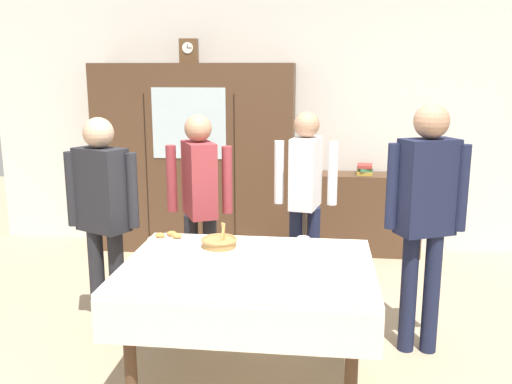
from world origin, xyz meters
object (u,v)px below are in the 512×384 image
object	(u,v)px
mantel_clock	(189,51)
bookshelf_low	(363,214)
dining_table	(247,282)
wall_cabinet	(195,159)
person_near_right_end	(426,205)
tea_cup_center	(245,272)
tea_cup_near_right	(334,258)
person_behind_table_right	(200,194)
tea_cup_far_right	(261,251)
book_stack	(365,169)
tea_cup_near_left	(303,242)
tea_cup_front_edge	(343,270)
pastry_plate	(169,238)
spoon_mid_left	(342,287)
bread_basket	(219,242)
person_behind_table_left	(305,187)
spoon_mid_right	(283,290)
spoon_near_right	(203,276)
person_beside_shelf	(103,206)

from	to	relation	value
mantel_clock	bookshelf_low	size ratio (longest dim) A/B	0.21
dining_table	wall_cabinet	distance (m)	2.76
dining_table	person_near_right_end	xyz separation A→B (m)	(1.10, 0.55, 0.37)
tea_cup_center	tea_cup_near_right	xyz separation A→B (m)	(0.50, 0.30, 0.00)
mantel_clock	person_behind_table_right	xyz separation A→B (m)	(0.42, -1.52, -1.13)
dining_table	tea_cup_far_right	world-z (taller)	tea_cup_far_right
book_stack	tea_cup_near_left	world-z (taller)	book_stack
tea_cup_center	tea_cup_near_right	world-z (taller)	same
tea_cup_front_edge	person_near_right_end	xyz separation A→B (m)	(0.55, 0.64, 0.24)
tea_cup_far_right	pastry_plate	size ratio (longest dim) A/B	0.46
wall_cabinet	spoon_mid_left	world-z (taller)	wall_cabinet
wall_cabinet	tea_cup_near_left	bearing A→B (deg)	-60.85
dining_table	wall_cabinet	bearing A→B (deg)	109.17
bread_basket	spoon_mid_left	distance (m)	0.98
book_stack	person_behind_table_left	bearing A→B (deg)	-115.40
tea_cup_near_left	tea_cup_center	bearing A→B (deg)	-117.43
bookshelf_low	person_behind_table_left	bearing A→B (deg)	-115.40
dining_table	spoon_mid_left	bearing A→B (deg)	-26.67
tea_cup_front_edge	pastry_plate	world-z (taller)	tea_cup_front_edge
mantel_clock	tea_cup_near_left	distance (m)	2.82
tea_cup_center	bread_basket	distance (m)	0.56
book_stack	tea_cup_front_edge	world-z (taller)	book_stack
tea_cup_far_right	person_near_right_end	distance (m)	1.13
tea_cup_near_left	tea_cup_far_right	bearing A→B (deg)	-141.45
bread_basket	person_behind_table_right	distance (m)	0.81
bookshelf_low	spoon_mid_right	world-z (taller)	bookshelf_low
tea_cup_center	spoon_mid_left	xyz separation A→B (m)	(0.53, -0.09, -0.02)
bookshelf_low	dining_table	bearing A→B (deg)	-108.15
dining_table	spoon_mid_right	distance (m)	0.44
dining_table	person_behind_table_left	size ratio (longest dim) A/B	0.95
book_stack	tea_cup_front_edge	xyz separation A→B (m)	(-0.31, -2.73, -0.10)
spoon_mid_right	person_behind_table_left	bearing A→B (deg)	88.09
tea_cup_near_right	tea_cup_near_left	xyz separation A→B (m)	(-0.19, 0.29, 0.00)
tea_cup_front_edge	book_stack	bearing A→B (deg)	83.46
person_near_right_end	person_behind_table_left	distance (m)	1.21
tea_cup_near_left	person_near_right_end	xyz separation A→B (m)	(0.79, 0.14, 0.24)
person_behind_table_left	wall_cabinet	bearing A→B (deg)	135.99
bookshelf_low	book_stack	world-z (taller)	book_stack
bookshelf_low	tea_cup_center	world-z (taller)	bookshelf_low
bread_basket	spoon_mid_right	world-z (taller)	bread_basket
spoon_near_right	spoon_mid_right	xyz separation A→B (m)	(0.46, -0.15, 0.00)
dining_table	person_behind_table_right	size ratio (longest dim) A/B	0.95
tea_cup_far_right	bread_basket	size ratio (longest dim) A/B	0.54
person_behind_table_left	tea_cup_center	bearing A→B (deg)	-100.01
book_stack	person_near_right_end	distance (m)	2.11
spoon_near_right	person_beside_shelf	bearing A→B (deg)	138.63
tea_cup_near_right	person_behind_table_left	xyz separation A→B (m)	(-0.22, 1.31, 0.15)
dining_table	spoon_mid_right	world-z (taller)	spoon_mid_right
book_stack	person_near_right_end	size ratio (longest dim) A/B	0.13
book_stack	tea_cup_front_edge	bearing A→B (deg)	-96.54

